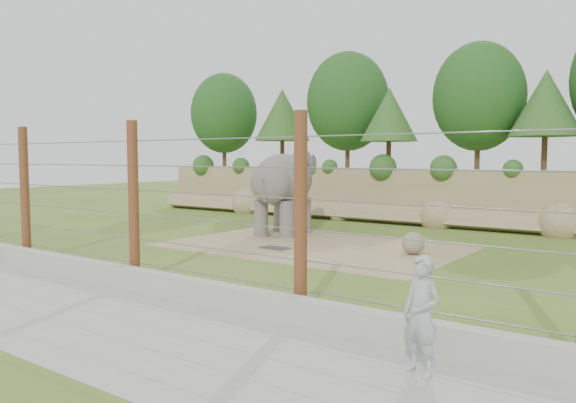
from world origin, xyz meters
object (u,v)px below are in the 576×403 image
Objects in this scene: elephant at (283,193)px; stone_ball at (413,243)px; zookeeper at (421,315)px; barrier_fence at (133,202)px.

elephant is 6.44m from stone_ball.
elephant is 2.45× the size of zookeeper.
zookeeper is (8.11, -1.48, -1.13)m from barrier_fence.
zookeeper is (10.23, -10.59, -0.83)m from elephant.
elephant is 5.85× the size of stone_ball.
stone_ball is at bearing 131.87° from zookeeper.
elephant is at bearing 103.12° from barrier_fence.
elephant is at bearing 152.00° from zookeeper.
barrier_fence is 11.84× the size of zookeeper.
barrier_fence is (-4.03, -7.73, 1.62)m from stone_ball.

